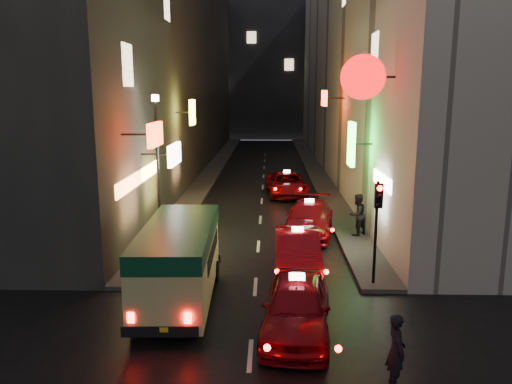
# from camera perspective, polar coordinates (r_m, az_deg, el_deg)

# --- Properties ---
(building_left) EXTENTS (7.51, 52.00, 18.00)m
(building_left) POSITION_cam_1_polar(r_m,az_deg,el_deg) (42.38, -10.29, 14.61)
(building_left) COLOR #3B3936
(building_left) RESTS_ON ground
(building_right) EXTENTS (7.98, 52.00, 18.00)m
(building_right) POSITION_cam_1_polar(r_m,az_deg,el_deg) (42.21, 12.25, 14.55)
(building_right) COLOR #B7B2A8
(building_right) RESTS_ON ground
(building_far) EXTENTS (30.00, 10.00, 22.00)m
(building_far) POSITION_cam_1_polar(r_m,az_deg,el_deg) (73.60, 1.24, 14.92)
(building_far) COLOR #36363C
(building_far) RESTS_ON ground
(sidewalk_left) EXTENTS (1.50, 52.00, 0.15)m
(sidewalk_left) POSITION_cam_1_polar(r_m,az_deg,el_deg) (42.22, -4.86, 2.61)
(sidewalk_left) COLOR #484542
(sidewalk_left) RESTS_ON ground
(sidewalk_right) EXTENTS (1.50, 52.00, 0.15)m
(sidewalk_right) POSITION_cam_1_polar(r_m,az_deg,el_deg) (42.13, 6.72, 2.56)
(sidewalk_right) COLOR #484542
(sidewalk_right) RESTS_ON ground
(minibus) EXTENTS (2.22, 5.89, 2.51)m
(minibus) POSITION_cam_1_polar(r_m,az_deg,el_deg) (15.63, -8.80, -7.10)
(minibus) COLOR #C9C87D
(minibus) RESTS_ON ground
(taxi_near) EXTENTS (2.85, 5.81, 1.95)m
(taxi_near) POSITION_cam_1_polar(r_m,az_deg,el_deg) (13.94, 4.66, -12.40)
(taxi_near) COLOR maroon
(taxi_near) RESTS_ON ground
(taxi_second) EXTENTS (2.33, 5.56, 1.93)m
(taxi_second) POSITION_cam_1_polar(r_m,az_deg,el_deg) (18.44, 4.74, -6.40)
(taxi_second) COLOR maroon
(taxi_second) RESTS_ON ground
(taxi_third) EXTENTS (3.06, 5.78, 1.92)m
(taxi_third) POSITION_cam_1_polar(r_m,az_deg,el_deg) (23.20, 6.07, -2.71)
(taxi_third) COLOR maroon
(taxi_third) RESTS_ON ground
(taxi_far) EXTENTS (2.60, 5.45, 1.85)m
(taxi_far) POSITION_cam_1_polar(r_m,az_deg,el_deg) (31.85, 3.52, 1.14)
(taxi_far) COLOR maroon
(taxi_far) RESTS_ON ground
(pedestrian_crossing) EXTENTS (0.49, 0.69, 1.95)m
(pedestrian_crossing) POSITION_cam_1_polar(r_m,az_deg,el_deg) (11.99, 15.75, -16.55)
(pedestrian_crossing) COLOR black
(pedestrian_crossing) RESTS_ON ground
(pedestrian_sidewalk) EXTENTS (0.94, 0.89, 2.14)m
(pedestrian_sidewalk) POSITION_cam_1_polar(r_m,az_deg,el_deg) (22.78, 11.51, -2.25)
(pedestrian_sidewalk) COLOR black
(pedestrian_sidewalk) RESTS_ON sidewalk_right
(traffic_light) EXTENTS (0.26, 0.43, 3.50)m
(traffic_light) POSITION_cam_1_polar(r_m,az_deg,el_deg) (16.76, 13.73, -2.10)
(traffic_light) COLOR black
(traffic_light) RESTS_ON sidewalk_right
(lamp_post) EXTENTS (0.28, 0.28, 6.22)m
(lamp_post) POSITION_cam_1_polar(r_m,az_deg,el_deg) (21.17, -11.19, 3.63)
(lamp_post) COLOR black
(lamp_post) RESTS_ON sidewalk_left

